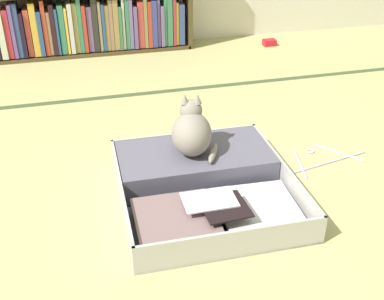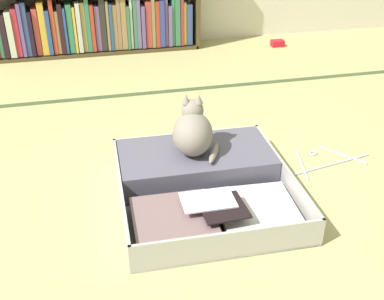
# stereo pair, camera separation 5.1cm
# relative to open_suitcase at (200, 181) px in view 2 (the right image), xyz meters

# --- Properties ---
(ground_plane) EXTENTS (10.00, 10.00, 0.00)m
(ground_plane) POSITION_rel_open_suitcase_xyz_m (-0.14, -0.24, -0.05)
(ground_plane) COLOR tan
(tatami_border) EXTENTS (4.80, 0.05, 0.00)m
(tatami_border) POSITION_rel_open_suitcase_xyz_m (-0.14, 1.13, -0.05)
(tatami_border) COLOR #3F4E2D
(tatami_border) RESTS_ON ground_plane
(open_suitcase) EXTENTS (0.74, 0.79, 0.12)m
(open_suitcase) POSITION_rel_open_suitcase_xyz_m (0.00, 0.00, 0.00)
(open_suitcase) COLOR #B6B2AD
(open_suitcase) RESTS_ON ground_plane
(black_cat) EXTENTS (0.25, 0.27, 0.26)m
(black_cat) POSITION_rel_open_suitcase_xyz_m (-0.00, 0.14, 0.17)
(black_cat) COLOR gray
(black_cat) RESTS_ON open_suitcase
(clothes_hanger) EXTENTS (0.47, 0.29, 0.01)m
(clothes_hanger) POSITION_rel_open_suitcase_xyz_m (0.64, 0.10, -0.05)
(clothes_hanger) COLOR silver
(clothes_hanger) RESTS_ON ground_plane
(small_red_pouch) EXTENTS (0.10, 0.07, 0.05)m
(small_red_pouch) POSITION_rel_open_suitcase_xyz_m (1.11, 1.85, -0.03)
(small_red_pouch) COLOR red
(small_red_pouch) RESTS_ON ground_plane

